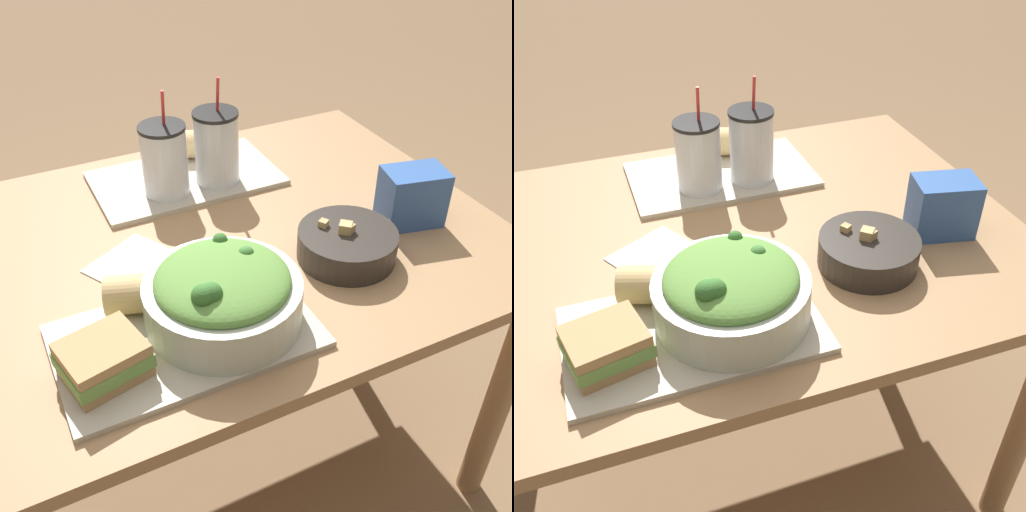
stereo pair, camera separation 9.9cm
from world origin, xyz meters
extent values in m
plane|color=#846647|center=(0.00, 0.00, 0.00)|extent=(12.00, 12.00, 0.00)
cube|color=#A37A51|center=(0.00, 0.00, 0.71)|extent=(1.20, 0.90, 0.03)
cylinder|color=#A37A51|center=(0.54, -0.39, 0.35)|extent=(0.06, 0.06, 0.70)
cylinder|color=#A37A51|center=(0.54, 0.39, 0.35)|extent=(0.06, 0.06, 0.70)
cube|color=#BCB29E|center=(-0.16, -0.25, 0.73)|extent=(0.44, 0.26, 0.01)
cube|color=#BCB29E|center=(0.04, 0.25, 0.73)|extent=(0.44, 0.26, 0.01)
cylinder|color=beige|center=(-0.09, -0.25, 0.78)|extent=(0.27, 0.27, 0.08)
ellipsoid|color=#5B8E3D|center=(-0.09, -0.25, 0.83)|extent=(0.23, 0.23, 0.06)
sphere|color=#38702D|center=(-0.13, -0.30, 0.85)|extent=(0.04, 0.04, 0.04)
sphere|color=#38702D|center=(-0.14, -0.30, 0.85)|extent=(0.04, 0.04, 0.04)
sphere|color=#427F38|center=(-0.03, -0.22, 0.84)|extent=(0.03, 0.03, 0.03)
sphere|color=#38702D|center=(-0.05, -0.16, 0.84)|extent=(0.03, 0.03, 0.03)
cube|color=beige|center=(-0.06, -0.27, 0.83)|extent=(0.05, 0.06, 0.01)
cube|color=beige|center=(-0.15, -0.22, 0.83)|extent=(0.04, 0.05, 0.01)
cube|color=beige|center=(-0.05, -0.23, 0.83)|extent=(0.04, 0.03, 0.01)
cylinder|color=#2D2823|center=(0.21, -0.18, 0.76)|extent=(0.20, 0.20, 0.06)
cylinder|color=brown|center=(0.21, -0.18, 0.78)|extent=(0.18, 0.18, 0.01)
cube|color=tan|center=(0.21, -0.18, 0.80)|extent=(0.03, 0.03, 0.02)
cube|color=tan|center=(0.18, -0.14, 0.79)|extent=(0.02, 0.02, 0.02)
cube|color=tan|center=(0.21, -0.18, 0.80)|extent=(0.03, 0.03, 0.02)
cube|color=tan|center=(-0.30, -0.28, 0.75)|extent=(0.14, 0.13, 0.02)
cube|color=#6B9E47|center=(-0.30, -0.28, 0.77)|extent=(0.15, 0.13, 0.02)
cube|color=tan|center=(-0.30, -0.28, 0.79)|extent=(0.14, 0.13, 0.02)
cylinder|color=tan|center=(-0.19, -0.16, 0.78)|extent=(0.16, 0.11, 0.07)
cylinder|color=beige|center=(-0.12, -0.19, 0.78)|extent=(0.03, 0.06, 0.06)
cylinder|color=tan|center=(0.08, 0.34, 0.78)|extent=(0.13, 0.10, 0.07)
cylinder|color=beige|center=(0.13, 0.33, 0.78)|extent=(0.03, 0.06, 0.06)
cylinder|color=silver|center=(-0.03, 0.20, 0.82)|extent=(0.10, 0.10, 0.16)
cylinder|color=black|center=(-0.03, 0.20, 0.81)|extent=(0.09, 0.09, 0.13)
cylinder|color=black|center=(-0.03, 0.20, 0.90)|extent=(0.10, 0.10, 0.01)
cylinder|color=red|center=(-0.02, 0.20, 0.94)|extent=(0.01, 0.02, 0.09)
cylinder|color=silver|center=(0.10, 0.20, 0.82)|extent=(0.10, 0.10, 0.16)
cylinder|color=#701E47|center=(0.10, 0.20, 0.81)|extent=(0.09, 0.09, 0.13)
cylinder|color=black|center=(0.10, 0.20, 0.91)|extent=(0.10, 0.10, 0.01)
cylinder|color=red|center=(0.11, 0.20, 0.95)|extent=(0.01, 0.02, 0.09)
cube|color=#335BA3|center=(0.41, -0.13, 0.79)|extent=(0.15, 0.11, 0.12)
cube|color=white|center=(-0.18, 0.00, 0.73)|extent=(0.19, 0.17, 0.00)
camera|label=1|loc=(-0.38, -0.96, 1.45)|focal=42.00mm
camera|label=2|loc=(-0.29, -1.00, 1.45)|focal=42.00mm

